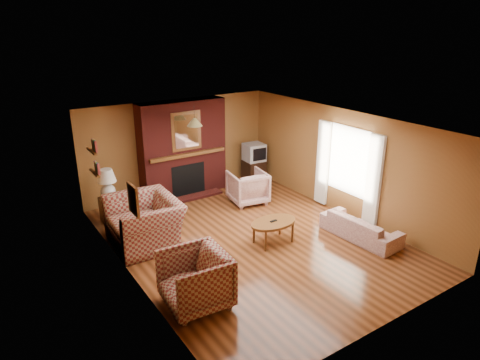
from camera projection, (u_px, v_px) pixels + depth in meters
floor at (251, 239)px, 8.73m from camera, size 6.50×6.50×0.00m
ceiling at (252, 124)px, 7.90m from camera, size 6.50×6.50×0.00m
wall_back at (178, 146)px, 10.86m from camera, size 6.50×0.00×6.50m
wall_front at (389, 255)px, 5.77m from camera, size 6.50×0.00×6.50m
wall_left at (127, 214)px, 7.02m from camera, size 0.00×6.50×6.50m
wall_right at (342, 162)px, 9.61m from camera, size 0.00×6.50×6.50m
fireplace at (183, 149)px, 10.66m from camera, size 2.20×0.82×2.40m
window_right at (347, 168)px, 9.45m from camera, size 0.10×1.85×2.00m
bookshelf at (94, 158)px, 8.38m from camera, size 0.09×0.55×0.71m
botanical_print at (133, 200)px, 6.68m from camera, size 0.05×0.40×0.50m
pendant_light at (195, 122)px, 9.84m from camera, size 0.36×0.36×0.48m
plaid_loveseat at (145, 222)px, 8.40m from camera, size 1.32×1.50×0.94m
plaid_armchair at (195, 280)px, 6.55m from camera, size 1.05×1.02×0.89m
floral_sofa at (361, 227)px, 8.70m from camera, size 0.75×1.70×0.49m
floral_armchair at (248, 187)px, 10.40m from camera, size 0.98×1.00×0.79m
coffee_table at (273, 224)px, 8.46m from camera, size 1.00×0.62×0.48m
side_table at (110, 209)px, 9.47m from camera, size 0.41×0.41×0.53m
table_lamp at (107, 182)px, 9.25m from camera, size 0.41×0.41×0.67m
tv_stand at (254, 170)px, 11.88m from camera, size 0.54×0.49×0.58m
crt_tv at (254, 152)px, 11.70m from camera, size 0.56×0.56×0.48m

